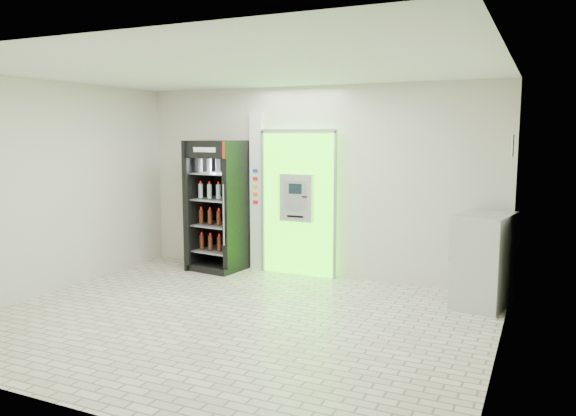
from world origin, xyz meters
The scene contains 7 objects.
ground centered at (0.00, 0.00, 0.00)m, with size 6.00×6.00×0.00m, color beige.
room_shell centered at (0.00, 0.00, 1.84)m, with size 6.00×6.00×6.00m.
atm_assembly centered at (-0.20, 2.41, 1.17)m, with size 1.30×0.24×2.33m.
pillar centered at (-0.98, 2.45, 1.30)m, with size 0.22×0.11×2.60m.
beverage_cooler centered at (-1.55, 2.14, 1.03)m, with size 0.89×0.82×2.15m.
steel_cabinet centered at (2.68, 1.90, 0.61)m, with size 0.78×1.02×1.23m.
exit_sign centered at (2.99, 1.40, 2.12)m, with size 0.02×0.22×0.26m.
Camera 1 is at (3.38, -5.73, 2.27)m, focal length 35.00 mm.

